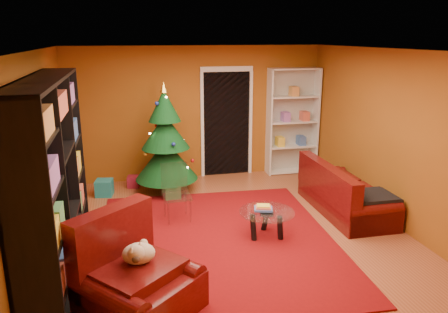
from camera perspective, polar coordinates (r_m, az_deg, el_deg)
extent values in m
cube|color=brown|center=(6.48, 0.82, -10.13)|extent=(5.00, 5.50, 0.05)
cube|color=silver|center=(5.84, 0.92, 13.99)|extent=(5.00, 5.50, 0.05)
cube|color=#935017|center=(8.69, -3.59, 5.70)|extent=(5.00, 0.05, 2.60)
cube|color=#935017|center=(5.96, -23.40, -0.18)|extent=(0.05, 5.50, 2.60)
cube|color=#935017|center=(7.06, 21.18, 2.36)|extent=(0.05, 5.50, 2.60)
cube|color=maroon|center=(6.22, -1.02, -10.95)|extent=(3.47, 3.98, 0.02)
cube|color=#187881|center=(8.13, -15.37, -3.95)|extent=(0.34, 0.34, 0.29)
cube|color=#28622B|center=(7.75, -6.80, -4.54)|extent=(0.28, 0.28, 0.27)
cube|color=maroon|center=(8.46, -11.75, -3.22)|extent=(0.24, 0.24, 0.21)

